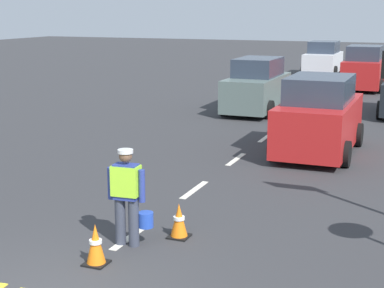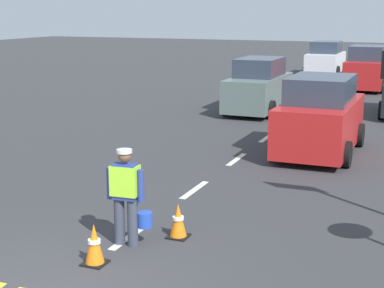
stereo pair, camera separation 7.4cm
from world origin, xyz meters
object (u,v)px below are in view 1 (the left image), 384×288
Objects in this scene: traffic_cone_near at (179,221)px; traffic_cone_far at (96,245)px; car_oncoming_third at (323,59)px; road_worker at (128,193)px; car_outgoing_ahead at (319,118)px; car_outgoing_far at (364,69)px; car_oncoming_second at (257,87)px.

traffic_cone_far is (-0.76, -1.55, 0.02)m from traffic_cone_near.
traffic_cone_near is 0.16× the size of car_oncoming_third.
road_worker is 1.11m from traffic_cone_near.
car_outgoing_ahead reaches higher than traffic_cone_far.
car_oncoming_third is at bearing 93.57° from road_worker.
car_oncoming_third is 1.01× the size of car_outgoing_far.
traffic_cone_far is at bearing -96.79° from road_worker.
car_oncoming_second is at bearing 100.24° from traffic_cone_near.
traffic_cone_near is at bearing -91.74° from car_outgoing_far.
traffic_cone_near is (0.65, 0.65, -0.62)m from road_worker.
car_outgoing_ahead is at bearing -59.98° from car_oncoming_second.
road_worker is 2.51× the size of traffic_cone_far.
road_worker is 1.09m from traffic_cone_far.
car_outgoing_ahead is 20.92m from car_oncoming_third.
car_outgoing_ahead is 14.49m from car_outgoing_far.
traffic_cone_far is 0.17× the size of car_outgoing_far.
traffic_cone_far is at bearing -93.48° from car_outgoing_far.
car_oncoming_second is 8.98m from car_outgoing_far.
traffic_cone_far is (-0.11, -0.90, -0.60)m from road_worker.
car_outgoing_ahead reaches higher than car_oncoming_second.
road_worker is 28.61m from car_oncoming_third.
road_worker is at bearing -82.82° from car_oncoming_second.
car_outgoing_far reaches higher than car_outgoing_ahead.
car_outgoing_far reaches higher than road_worker.
car_oncoming_second is at bearing 96.34° from traffic_cone_far.
car_oncoming_third reaches higher than traffic_cone_near.
car_oncoming_second reaches higher than car_oncoming_third.
car_outgoing_ahead is at bearing 77.68° from road_worker.
car_outgoing_far reaches higher than car_oncoming_second.
car_outgoing_far is (3.09, -6.14, 0.07)m from car_oncoming_third.
car_oncoming_second is at bearing -89.91° from car_oncoming_third.
car_outgoing_ahead is (1.73, 7.94, 0.07)m from road_worker.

